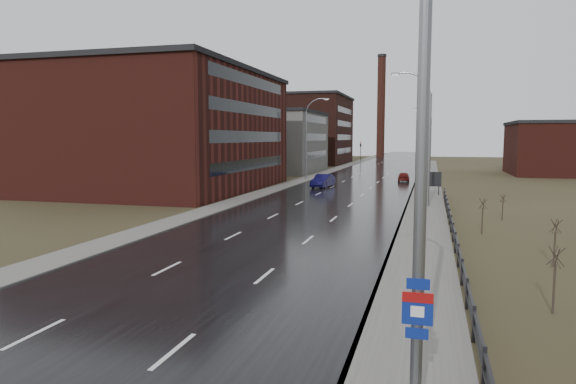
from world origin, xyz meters
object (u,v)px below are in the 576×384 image
Objects in this scene: streetlight_main at (405,129)px; car_near at (323,181)px; billboard at (432,180)px; car_far at (404,177)px.

car_near is (-11.74, 49.01, -5.28)m from streetlight_main.
billboard is at bearing 89.16° from streetlight_main.
car_far is at bearing 92.83° from streetlight_main.
billboard is at bearing 99.05° from car_far.
car_far is (8.77, 11.20, -0.13)m from car_near.
car_far is (-2.97, 60.21, -5.42)m from streetlight_main.
billboard is 0.53× the size of car_near.
car_near is at bearing 49.22° from car_far.
streetlight_main is 43.16m from billboard.
billboard is at bearing -19.04° from car_near.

